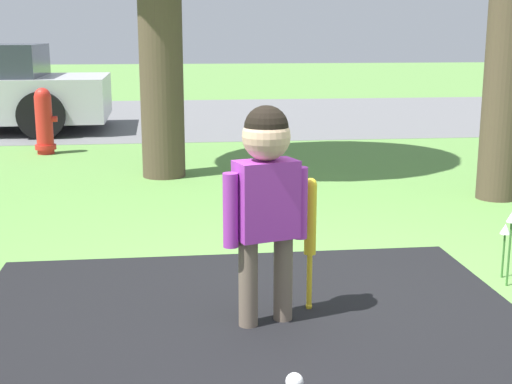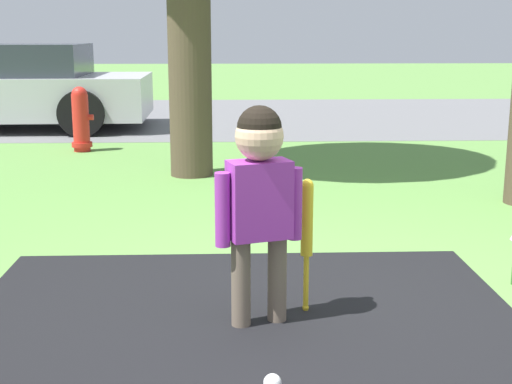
# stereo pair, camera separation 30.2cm
# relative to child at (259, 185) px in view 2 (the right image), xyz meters

# --- Properties ---
(ground_plane) EXTENTS (60.00, 60.00, 0.00)m
(ground_plane) POSITION_rel_child_xyz_m (0.38, 0.13, -0.70)
(ground_plane) COLOR #5B8C42
(street_strip) EXTENTS (40.00, 6.00, 0.01)m
(street_strip) POSITION_rel_child_xyz_m (0.38, 8.97, -0.70)
(street_strip) COLOR slate
(street_strip) RESTS_ON ground
(child) EXTENTS (0.42, 0.24, 1.08)m
(child) POSITION_rel_child_xyz_m (0.00, 0.00, 0.00)
(child) COLOR #6B5B4C
(child) RESTS_ON ground
(baseball_bat) EXTENTS (0.06, 0.06, 0.70)m
(baseball_bat) POSITION_rel_child_xyz_m (0.25, 0.15, -0.25)
(baseball_bat) COLOR yellow
(baseball_bat) RESTS_ON ground
(sports_ball) EXTENTS (0.07, 0.07, 0.07)m
(sports_ball) POSITION_rel_child_xyz_m (0.02, -0.69, -0.66)
(sports_ball) COLOR white
(sports_ball) RESTS_ON ground
(fire_hydrant) EXTENTS (0.28, 0.25, 0.78)m
(fire_hydrant) POSITION_rel_child_xyz_m (-1.92, 5.31, -0.32)
(fire_hydrant) COLOR red
(fire_hydrant) RESTS_ON ground
(parked_car) EXTENTS (4.36, 2.11, 1.24)m
(parked_car) POSITION_rel_child_xyz_m (-3.47, 7.46, -0.10)
(parked_car) COLOR #B7B7BC
(parked_car) RESTS_ON ground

